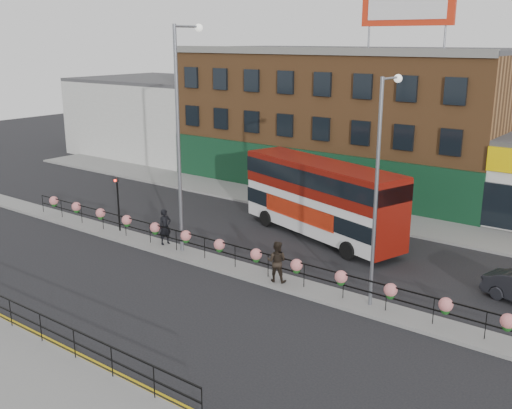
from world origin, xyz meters
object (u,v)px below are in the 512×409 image
Objects in this scene: double_decker_bus at (322,192)px; lamp_column_west at (182,120)px; pedestrian_b at (277,261)px; pedestrian_a at (165,227)px; lamp_column_east at (380,174)px.

lamp_column_west reaches higher than double_decker_bus.
double_decker_bus reaches higher than pedestrian_b.
lamp_column_east is at bearing -76.96° from pedestrian_a.
pedestrian_a is at bearing -179.99° from lamp_column_east.
pedestrian_b is (1.90, -6.99, -1.56)m from double_decker_bus.
pedestrian_b is at bearing -6.12° from lamp_column_west.
lamp_column_west is (1.41, 0.12, 5.85)m from pedestrian_a.
lamp_column_west is 1.22× the size of lamp_column_east.
pedestrian_b is at bearing -172.86° from lamp_column_east.
double_decker_bus is 5.64× the size of pedestrian_a.
pedestrian_a is 7.84m from pedestrian_b.
pedestrian_a is (-5.92, -6.41, -1.55)m from double_decker_bus.
pedestrian_b is 0.21× the size of lamp_column_east.
pedestrian_a is 0.21× the size of lamp_column_east.
pedestrian_b is (7.82, -0.57, -0.01)m from pedestrian_a.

